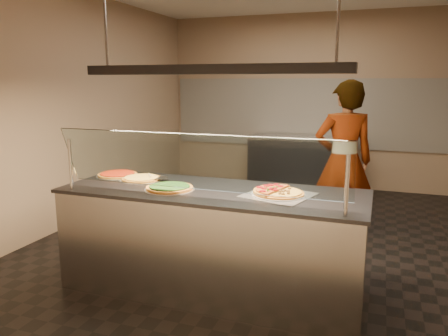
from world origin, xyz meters
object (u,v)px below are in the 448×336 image
(sneeze_guard, at_px, (196,163))
(worker, at_px, (343,161))
(pizza_spinach, at_px, (170,188))
(pizza_cheese, at_px, (141,178))
(pizza_spatula, at_px, (154,176))
(heat_lamp_housing, at_px, (211,69))
(half_pizza_sausage, at_px, (290,193))
(pizza_tomato, at_px, (118,174))
(prep_table, at_px, (301,164))
(perforated_tray, at_px, (278,195))
(half_pizza_pepperoni, at_px, (267,190))
(serving_counter, at_px, (212,240))

(sneeze_guard, relative_size, worker, 1.28)
(pizza_spinach, bearing_deg, pizza_cheese, 149.65)
(pizza_spatula, relative_size, heat_lamp_housing, 0.12)
(sneeze_guard, xyz_separation_m, pizza_cheese, (-0.77, 0.47, -0.28))
(sneeze_guard, bearing_deg, half_pizza_sausage, 27.11)
(pizza_tomato, relative_size, worker, 0.22)
(pizza_spinach, xyz_separation_m, worker, (1.31, 1.87, -0.01))
(pizza_cheese, bearing_deg, heat_lamp_housing, -9.55)
(prep_table, bearing_deg, pizza_spinach, -96.31)
(perforated_tray, relative_size, half_pizza_pepperoni, 1.36)
(serving_counter, distance_m, sneeze_guard, 0.83)
(pizza_spinach, bearing_deg, sneeze_guard, -32.82)
(pizza_spatula, relative_size, worker, 0.15)
(pizza_cheese, height_order, heat_lamp_housing, heat_lamp_housing)
(worker, bearing_deg, pizza_spatula, 23.71)
(sneeze_guard, bearing_deg, prep_table, 88.67)
(pizza_cheese, relative_size, heat_lamp_housing, 0.17)
(pizza_tomato, xyz_separation_m, prep_table, (1.19, 3.71, -0.48))
(sneeze_guard, height_order, pizza_spinach, sneeze_guard)
(heat_lamp_housing, bearing_deg, perforated_tray, 0.73)
(perforated_tray, distance_m, worker, 1.79)
(pizza_tomato, xyz_separation_m, heat_lamp_housing, (1.09, -0.21, 1.01))
(half_pizza_pepperoni, distance_m, heat_lamp_housing, 1.10)
(half_pizza_sausage, relative_size, pizza_tomato, 1.11)
(perforated_tray, xyz_separation_m, heat_lamp_housing, (-0.59, -0.01, 1.01))
(serving_counter, height_order, pizza_spatula, pizza_spatula)
(half_pizza_pepperoni, height_order, pizza_tomato, half_pizza_pepperoni)
(half_pizza_pepperoni, height_order, prep_table, half_pizza_pepperoni)
(pizza_spinach, bearing_deg, prep_table, 83.69)
(sneeze_guard, bearing_deg, pizza_spinach, 147.18)
(perforated_tray, xyz_separation_m, pizza_spinach, (-0.93, -0.13, 0.01))
(half_pizza_sausage, distance_m, pizza_spatula, 1.36)
(pizza_cheese, relative_size, pizza_spatula, 1.46)
(sneeze_guard, relative_size, pizza_spatula, 8.82)
(half_pizza_pepperoni, relative_size, half_pizza_sausage, 1.00)
(half_pizza_pepperoni, relative_size, prep_table, 0.26)
(perforated_tray, bearing_deg, pizza_spatula, 171.71)
(pizza_cheese, distance_m, prep_table, 3.93)
(serving_counter, height_order, sneeze_guard, sneeze_guard)
(sneeze_guard, height_order, heat_lamp_housing, heat_lamp_housing)
(serving_counter, bearing_deg, worker, 61.26)
(pizza_spinach, bearing_deg, heat_lamp_housing, 18.78)
(pizza_cheese, xyz_separation_m, worker, (1.73, 1.62, -0.01))
(half_pizza_sausage, height_order, pizza_cheese, half_pizza_sausage)
(sneeze_guard, height_order, half_pizza_pepperoni, sneeze_guard)
(pizza_spinach, distance_m, pizza_tomato, 0.81)
(half_pizza_sausage, relative_size, heat_lamp_housing, 0.20)
(serving_counter, xyz_separation_m, pizza_cheese, (-0.77, 0.13, 0.48))
(perforated_tray, distance_m, pizza_spinach, 0.94)
(half_pizza_pepperoni, height_order, pizza_spatula, half_pizza_pepperoni)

